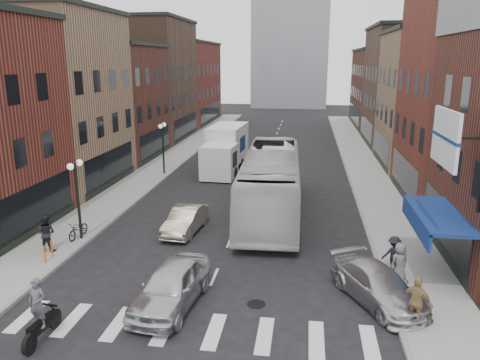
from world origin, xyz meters
name	(u,v)px	position (x,y,z in m)	size (l,w,h in m)	color
ground	(209,288)	(0.00, 0.00, 0.00)	(160.00, 160.00, 0.00)	black
sidewalk_left	(166,163)	(-8.50, 22.00, 0.07)	(3.00, 74.00, 0.15)	gray
sidewalk_right	(365,169)	(8.50, 22.00, 0.07)	(3.00, 74.00, 0.15)	gray
curb_left	(182,164)	(-7.00, 22.00, 0.00)	(0.20, 74.00, 0.16)	gray
curb_right	(346,170)	(7.00, 22.00, 0.00)	(0.20, 74.00, 0.16)	gray
crosswalk_stripes	(191,330)	(0.00, -3.00, 0.00)	(12.00, 2.20, 0.01)	silver
bldg_left_mid_a	(39,100)	(-14.99, 14.00, 6.15)	(10.30, 10.20, 12.30)	#997454
bldg_left_mid_b	(101,102)	(-14.99, 24.00, 5.15)	(10.30, 10.20, 10.30)	#4E271C
bldg_left_far_a	(142,80)	(-14.99, 35.00, 6.65)	(10.30, 12.20, 13.30)	#493124
bldg_left_far_b	(176,83)	(-14.99, 49.00, 5.65)	(10.30, 16.20, 11.30)	maroon
bldg_right_mid_b	(448,100)	(14.99, 24.00, 5.65)	(10.30, 10.20, 11.30)	#997454
bldg_right_far_a	(418,87)	(14.99, 35.00, 6.15)	(10.30, 12.20, 12.30)	#493124
bldg_right_far_b	(394,88)	(14.99, 49.00, 5.15)	(10.30, 16.20, 10.30)	#4E271C
awning_blue	(433,216)	(8.93, 2.50, 2.63)	(1.80, 5.00, 0.78)	navy
billboard_sign	(448,140)	(8.59, 0.50, 6.13)	(1.52, 3.00, 3.70)	black
streetlamp_near	(77,185)	(-7.40, 4.00, 2.91)	(0.32, 1.22, 4.11)	black
streetlamp_far	(163,139)	(-7.40, 18.00, 2.91)	(0.32, 1.22, 4.11)	black
bike_rack	(48,252)	(-7.60, 1.30, 0.55)	(0.08, 0.68, 0.80)	#D8590C
box_truck	(225,150)	(-2.85, 20.13, 1.78)	(2.88, 8.43, 3.61)	white
motorcycle_rider	(39,312)	(-4.63, -4.33, 1.03)	(0.64, 2.17, 2.21)	black
transit_bus	(271,182)	(1.68, 9.86, 1.89)	(3.17, 13.55, 3.78)	silver
sedan_left_near	(171,286)	(-1.09, -1.52, 0.80)	(1.90, 4.72, 1.61)	silver
sedan_left_far	(185,220)	(-2.54, 6.00, 0.66)	(1.40, 4.01, 1.32)	#BEB49A
curb_car	(378,286)	(6.50, -0.17, 0.67)	(1.88, 4.63, 1.34)	#B9BABE
parked_bicycle	(78,229)	(-7.58, 4.09, 0.58)	(0.58, 1.65, 0.87)	black
ped_left_solo	(46,233)	(-8.23, 2.30, 1.03)	(0.86, 0.49, 1.77)	black
ped_right_a	(394,254)	(7.47, 2.38, 0.92)	(1.00, 0.49, 1.54)	black
ped_right_b	(417,302)	(7.47, -1.94, 1.04)	(1.05, 0.52, 1.79)	#93764A
ped_right_c	(399,262)	(7.52, 1.39, 0.97)	(0.80, 0.52, 1.64)	slate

